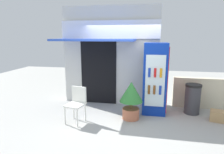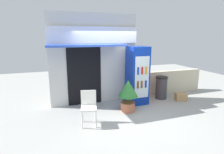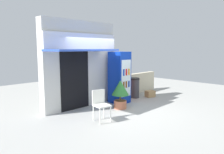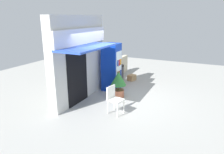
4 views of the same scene
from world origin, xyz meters
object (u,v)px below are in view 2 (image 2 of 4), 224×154
at_px(plastic_chair, 89,105).
at_px(potted_plant_near_shop, 128,93).
at_px(drink_cooler, 138,75).
at_px(cardboard_box, 181,97).
at_px(trash_bin, 161,87).

distance_m(plastic_chair, potted_plant_near_shop, 1.41).
xyz_separation_m(drink_cooler, cardboard_box, (1.64, -0.32, -0.86)).
bearing_deg(trash_bin, plastic_chair, -159.46).
height_order(plastic_chair, trash_bin, plastic_chair).
xyz_separation_m(drink_cooler, trash_bin, (1.07, 0.12, -0.57)).
height_order(drink_cooler, plastic_chair, drink_cooler).
bearing_deg(plastic_chair, potted_plant_near_shop, 17.80).
distance_m(potted_plant_near_shop, cardboard_box, 2.32).
xyz_separation_m(drink_cooler, plastic_chair, (-1.96, -1.02, -0.47)).
bearing_deg(potted_plant_near_shop, drink_cooler, 43.76).
bearing_deg(potted_plant_near_shop, trash_bin, 22.66).
bearing_deg(trash_bin, potted_plant_near_shop, -157.34).
bearing_deg(drink_cooler, plastic_chair, -152.53).
distance_m(plastic_chair, trash_bin, 3.23).
height_order(potted_plant_near_shop, trash_bin, potted_plant_near_shop).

